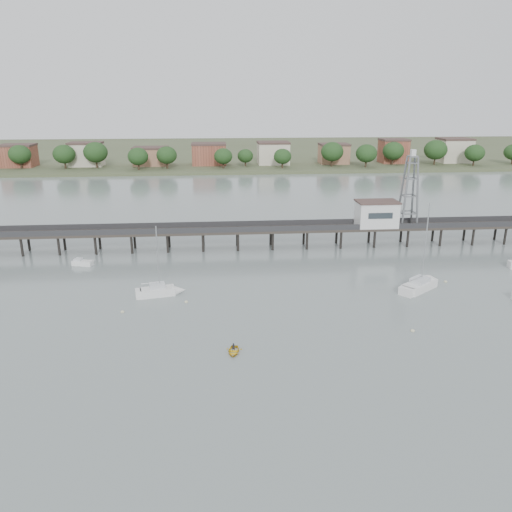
{
  "coord_description": "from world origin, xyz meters",
  "views": [
    {
      "loc": [
        -7.77,
        -37.2,
        29.41
      ],
      "look_at": [
        -1.22,
        42.0,
        4.0
      ],
      "focal_mm": 35.0,
      "sensor_mm": 36.0,
      "label": 1
    }
  ],
  "objects_px": {
    "white_tender": "(82,263)",
    "yellow_dinghy": "(234,353)",
    "sailboat_b": "(164,291)",
    "sailboat_c": "(424,284)",
    "lattice_tower": "(410,192)",
    "pier": "(255,230)"
  },
  "relations": [
    {
      "from": "yellow_dinghy",
      "to": "lattice_tower",
      "type": "bearing_deg",
      "value": 56.95
    },
    {
      "from": "pier",
      "to": "lattice_tower",
      "type": "relative_size",
      "value": 9.68
    },
    {
      "from": "white_tender",
      "to": "yellow_dinghy",
      "type": "height_order",
      "value": "yellow_dinghy"
    },
    {
      "from": "pier",
      "to": "yellow_dinghy",
      "type": "xyz_separation_m",
      "value": [
        -6.04,
        -43.46,
        -3.79
      ]
    },
    {
      "from": "sailboat_b",
      "to": "yellow_dinghy",
      "type": "height_order",
      "value": "sailboat_b"
    },
    {
      "from": "lattice_tower",
      "to": "yellow_dinghy",
      "type": "height_order",
      "value": "lattice_tower"
    },
    {
      "from": "lattice_tower",
      "to": "yellow_dinghy",
      "type": "distance_m",
      "value": 58.5
    },
    {
      "from": "lattice_tower",
      "to": "sailboat_c",
      "type": "relative_size",
      "value": 1.04
    },
    {
      "from": "pier",
      "to": "lattice_tower",
      "type": "xyz_separation_m",
      "value": [
        31.5,
        0.0,
        7.31
      ]
    },
    {
      "from": "sailboat_b",
      "to": "white_tender",
      "type": "distance_m",
      "value": 22.71
    },
    {
      "from": "sailboat_c",
      "to": "white_tender",
      "type": "distance_m",
      "value": 60.13
    },
    {
      "from": "lattice_tower",
      "to": "yellow_dinghy",
      "type": "relative_size",
      "value": 5.58
    },
    {
      "from": "sailboat_c",
      "to": "yellow_dinghy",
      "type": "bearing_deg",
      "value": 173.74
    },
    {
      "from": "pier",
      "to": "sailboat_c",
      "type": "relative_size",
      "value": 10.1
    },
    {
      "from": "white_tender",
      "to": "lattice_tower",
      "type": "bearing_deg",
      "value": 22.52
    },
    {
      "from": "sailboat_b",
      "to": "white_tender",
      "type": "height_order",
      "value": "sailboat_b"
    },
    {
      "from": "pier",
      "to": "sailboat_b",
      "type": "xyz_separation_m",
      "value": [
        -16.09,
        -24.2,
        -3.14
      ]
    },
    {
      "from": "sailboat_b",
      "to": "sailboat_c",
      "type": "distance_m",
      "value": 41.66
    },
    {
      "from": "sailboat_c",
      "to": "white_tender",
      "type": "bearing_deg",
      "value": 127.2
    },
    {
      "from": "sailboat_b",
      "to": "white_tender",
      "type": "xyz_separation_m",
      "value": [
        -16.3,
        15.82,
        -0.21
      ]
    },
    {
      "from": "sailboat_b",
      "to": "sailboat_c",
      "type": "xyz_separation_m",
      "value": [
        41.66,
        -0.22,
        -0.02
      ]
    },
    {
      "from": "lattice_tower",
      "to": "sailboat_b",
      "type": "distance_m",
      "value": 54.4
    }
  ]
}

